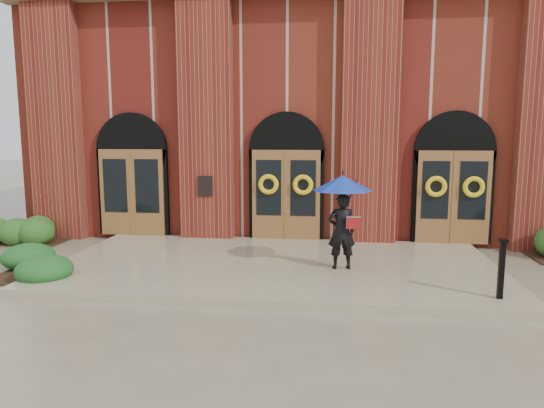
# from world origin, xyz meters

# --- Properties ---
(ground) EXTENTS (90.00, 90.00, 0.00)m
(ground) POSITION_xyz_m (0.00, 0.00, 0.00)
(ground) COLOR gray
(ground) RESTS_ON ground
(landing) EXTENTS (10.00, 5.30, 0.15)m
(landing) POSITION_xyz_m (0.00, 0.15, 0.07)
(landing) COLOR tan
(landing) RESTS_ON ground
(church_building) EXTENTS (16.20, 12.53, 7.00)m
(church_building) POSITION_xyz_m (0.00, 8.78, 3.50)
(church_building) COLOR maroon
(church_building) RESTS_ON ground
(man_with_umbrella) EXTENTS (1.49, 1.49, 2.05)m
(man_with_umbrella) POSITION_xyz_m (1.50, -0.19, 1.59)
(man_with_umbrella) COLOR black
(man_with_umbrella) RESTS_ON landing
(metal_post) EXTENTS (0.15, 0.15, 1.08)m
(metal_post) POSITION_xyz_m (4.30, -1.84, 0.72)
(metal_post) COLOR black
(metal_post) RESTS_ON landing
(hedge_wall_left) EXTENTS (2.75, 1.10, 0.71)m
(hedge_wall_left) POSITION_xyz_m (-7.85, 2.08, 0.35)
(hedge_wall_left) COLOR #234E1A
(hedge_wall_left) RESTS_ON ground
(hedge_front_left) EXTENTS (1.56, 1.34, 0.55)m
(hedge_front_left) POSITION_xyz_m (-5.10, -1.10, 0.28)
(hedge_front_left) COLOR #1A4C1C
(hedge_front_left) RESTS_ON ground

